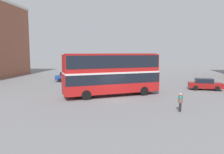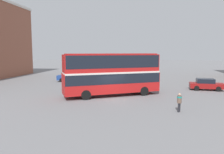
{
  "view_description": "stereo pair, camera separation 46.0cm",
  "coord_description": "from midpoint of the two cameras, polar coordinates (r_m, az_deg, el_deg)",
  "views": [
    {
      "loc": [
        2.5,
        -23.48,
        5.07
      ],
      "look_at": [
        -0.3,
        1.48,
        2.21
      ],
      "focal_mm": 35.0,
      "sensor_mm": 36.0,
      "label": 1
    },
    {
      "loc": [
        2.96,
        -23.42,
        5.07
      ],
      "look_at": [
        -0.3,
        1.48,
        2.21
      ],
      "focal_mm": 35.0,
      "sensor_mm": 36.0,
      "label": 2
    }
  ],
  "objects": [
    {
      "name": "pedestrian_foreground",
      "position": [
        19.54,
        16.8,
        -5.84
      ],
      "size": [
        0.53,
        0.53,
        1.62
      ],
      "rotation": [
        0.0,
        0.0,
        2.68
      ],
      "color": "#232328",
      "rests_on": "ground_plane"
    },
    {
      "name": "double_decker_bus",
      "position": [
        25.22,
        -0.52,
        1.37
      ],
      "size": [
        11.13,
        7.33,
        4.92
      ],
      "rotation": [
        0.0,
        0.0,
        0.47
      ],
      "color": "red",
      "rests_on": "ground_plane"
    },
    {
      "name": "parked_car_kerb_near",
      "position": [
        38.79,
        -11.77,
        0.08
      ],
      "size": [
        4.41,
        2.34,
        1.67
      ],
      "rotation": [
        0.0,
        0.0,
        0.14
      ],
      "color": "navy",
      "rests_on": "ground_plane"
    },
    {
      "name": "ground_plane",
      "position": [
        24.15,
        -0.24,
        -5.64
      ],
      "size": [
        240.0,
        240.0,
        0.0
      ],
      "primitive_type": "plane",
      "color": "slate"
    },
    {
      "name": "parked_car_kerb_far",
      "position": [
        32.01,
        22.71,
        -1.72
      ],
      "size": [
        4.44,
        2.17,
        1.55
      ],
      "rotation": [
        0.0,
        0.0,
        -0.1
      ],
      "color": "maroon",
      "rests_on": "ground_plane"
    }
  ]
}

